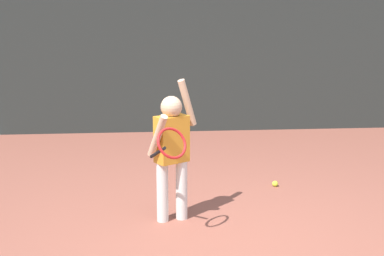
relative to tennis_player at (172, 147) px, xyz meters
name	(u,v)px	position (x,y,z in m)	size (l,w,h in m)	color
ground_plane	(227,252)	(0.42, -0.72, -0.73)	(20.00, 20.00, 0.00)	brown
back_fence_windscreen	(186,27)	(0.42, 3.83, 0.96)	(13.06, 0.08, 3.38)	#282D2B
fence_post_2	(186,22)	(0.42, 3.89, 1.04)	(0.09, 0.09, 3.53)	slate
fence_post_3	(380,22)	(3.61, 3.89, 1.04)	(0.09, 0.09, 3.53)	slate
tennis_player	(172,147)	(0.00, 0.00, 0.00)	(0.50, 0.83, 1.35)	silver
tennis_ball_4	(275,184)	(1.22, 0.91, -0.69)	(0.07, 0.07, 0.07)	#CCE033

